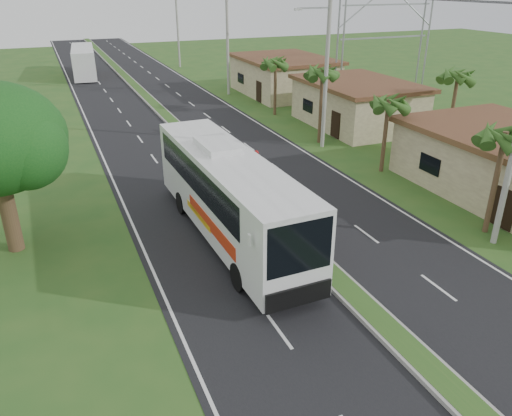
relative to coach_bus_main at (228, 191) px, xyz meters
name	(u,v)px	position (x,y,z in m)	size (l,w,h in m)	color
ground	(364,308)	(2.66, -7.33, -2.38)	(180.00, 180.00, 0.00)	#28541E
road_asphalt	(203,153)	(2.66, 12.67, -2.37)	(14.00, 160.00, 0.02)	black
median_strip	(203,151)	(2.66, 12.67, -2.28)	(1.20, 160.00, 0.18)	gray
lane_edge_left	(106,165)	(-4.04, 12.67, -2.38)	(0.12, 160.00, 0.01)	silver
lane_edge_right	(288,142)	(9.36, 12.67, -2.38)	(0.12, 160.00, 0.01)	silver
shop_mid	(357,103)	(16.66, 14.67, -0.53)	(7.60, 10.60, 3.67)	#9D8C6A
shop_far	(283,75)	(16.66, 28.67, -0.45)	(8.60, 11.60, 3.82)	#9D8C6A
palm_verge_a	(505,137)	(11.66, -4.33, 2.36)	(2.40, 2.40, 5.45)	#473321
palm_verge_b	(388,103)	(12.06, 4.67, 1.97)	(2.40, 2.40, 5.05)	#473321
palm_verge_c	(323,73)	(11.46, 11.67, 2.74)	(2.40, 2.40, 5.85)	#473321
palm_verge_d	(276,63)	(11.96, 20.67, 2.17)	(2.40, 2.40, 5.25)	#473321
palm_behind_shop	(458,76)	(20.16, 7.67, 2.55)	(2.40, 2.40, 5.65)	#473321
utility_pole_b	(327,59)	(11.13, 10.67, 3.87)	(3.20, 0.28, 12.00)	gray
utility_pole_c	(227,39)	(11.16, 30.67, 3.29)	(1.60, 0.28, 11.00)	gray
utility_pole_d	(178,26)	(11.16, 50.67, 3.04)	(1.60, 0.28, 10.50)	gray
billboard_lattice	(385,29)	(24.66, 22.67, 4.44)	(10.18, 1.18, 12.07)	gray
coach_bus_main	(228,191)	(0.00, 0.00, 0.00)	(3.11, 13.47, 4.33)	silver
coach_bus_far	(84,60)	(-1.79, 48.56, -0.42)	(3.60, 12.05, 3.46)	silver
motorcyclist	(256,175)	(3.48, 4.99, -1.53)	(1.95, 1.28, 2.39)	black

